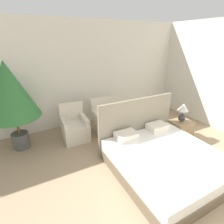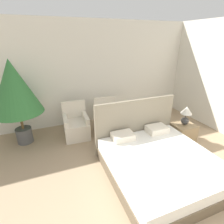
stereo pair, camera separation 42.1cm
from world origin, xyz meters
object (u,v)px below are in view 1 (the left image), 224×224
nightstand (180,129)px  table_lamp (183,111)px  armchair_near_window_left (75,129)px  armchair_near_window_right (106,122)px  bed (163,158)px  potted_palm (10,92)px

nightstand → table_lamp: size_ratio=1.12×
armchair_near_window_left → armchair_near_window_right: (0.87, -0.00, 0.00)m
armchair_near_window_right → armchair_near_window_left: bearing=-175.9°
table_lamp → bed: bearing=-150.1°
bed → table_lamp: bearing=29.9°
armchair_near_window_right → table_lamp: (1.57, -1.20, 0.47)m
bed → nightstand: bearing=29.4°
armchair_near_window_left → potted_palm: bearing=174.2°
armchair_near_window_left → potted_palm: potted_palm is taller
armchair_near_window_right → table_lamp: bearing=-33.4°
bed → armchair_near_window_right: size_ratio=2.26×
armchair_near_window_right → nightstand: 1.98m
armchair_near_window_right → nightstand: (1.56, -1.23, -0.04)m
potted_palm → bed: bearing=-41.0°
table_lamp → armchair_near_window_right: bearing=142.5°
armchair_near_window_right → table_lamp: size_ratio=1.91×
bed → nightstand: size_ratio=3.85×
potted_palm → table_lamp: potted_palm is taller
nightstand → potted_palm: bearing=159.0°
bed → armchair_near_window_right: bed is taller
bed → nightstand: bed is taller
bed → potted_palm: bearing=139.0°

